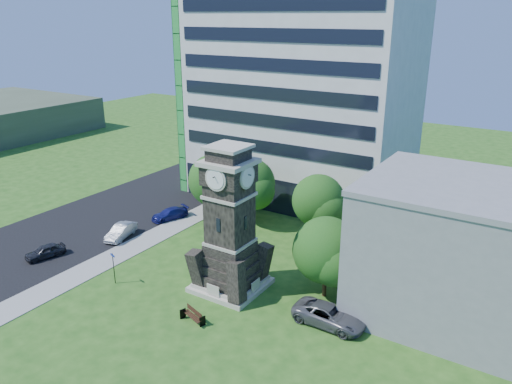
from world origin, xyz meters
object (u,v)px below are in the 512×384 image
Objects in this scene: car_street_south at (45,251)px; car_street_north at (170,214)px; street_sign at (113,265)px; clock_tower at (230,229)px; car_street_mid at (121,231)px; car_east_lot at (329,315)px; park_bench at (193,315)px.

car_street_south reaches higher than car_street_north.
clock_tower is at bearing 44.69° from street_sign.
car_street_south is 7.45m from car_street_mid.
clock_tower is 15.97m from car_street_mid.
car_street_south is at bearing -164.60° from clock_tower.
car_street_north is 0.77× the size of car_east_lot.
street_sign is at bearing 17.32° from car_street_south.
car_street_mid is at bearing 172.51° from park_bench.
park_bench is at bearing -84.72° from clock_tower.
clock_tower is 10.51m from street_sign.
street_sign is at bearing -46.17° from car_street_north.
clock_tower is 3.36× the size of car_street_south.
street_sign is (-17.87, -4.29, 0.99)m from car_east_lot.
park_bench is (18.37, -0.68, -0.08)m from car_street_south.
clock_tower is at bearing -22.70° from car_street_mid.
car_east_lot is (24.36, -2.52, 0.07)m from car_street_mid.
street_sign is (6.49, -6.81, 1.06)m from car_street_mid.
car_street_north is at bearing 69.69° from car_east_lot.
car_street_mid is 2.11× the size of park_bench.
car_street_south is at bearing -163.69° from park_bench.
car_street_north is (3.55, 13.37, -0.01)m from car_street_south.
car_street_mid is 24.49m from car_east_lot.
car_street_mid is (2.69, 6.94, 0.07)m from car_street_south.
car_street_south is 27.41m from car_east_lot.
car_street_north is 2.12× the size of park_bench.
car_street_north is at bearing 154.97° from park_bench.
car_east_lot is (23.51, -8.95, 0.15)m from car_street_north.
car_street_north is (-14.31, 8.45, -4.67)m from clock_tower.
car_east_lot is at bearing -3.06° from clock_tower.
car_street_north is at bearing 128.90° from street_sign.
car_east_lot reaches higher than car_street_mid.
car_street_north is 20.43m from park_bench.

